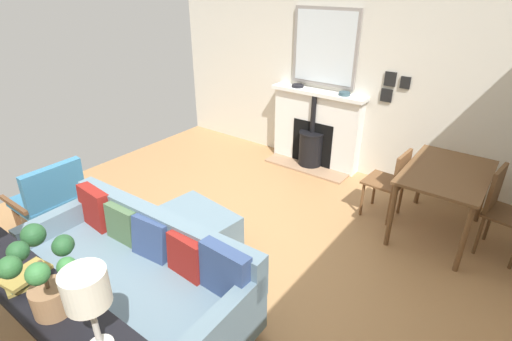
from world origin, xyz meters
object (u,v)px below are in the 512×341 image
armchair_accent (50,195)px  dining_table (446,179)px  table_lamp_far_end (87,292)px  dining_chair_by_back_wall (501,205)px  sofa (139,273)px  console_table (39,300)px  dining_chair_near_fireplace (392,179)px  potted_plant (45,273)px  ottoman (198,227)px  book_stack (26,278)px  mantel_bowl_near (298,86)px  mantel_bowl_far (344,93)px  fireplace (315,133)px

armchair_accent → dining_table: (-2.40, 3.29, 0.20)m
table_lamp_far_end → dining_chair_by_back_wall: bearing=155.5°
sofa → armchair_accent: bearing=-95.2°
sofa → table_lamp_far_end: size_ratio=4.03×
sofa → dining_chair_by_back_wall: bearing=139.4°
console_table → dining_chair_near_fireplace: dining_chair_near_fireplace is taller
sofa → table_lamp_far_end: 1.26m
potted_plant → dining_chair_near_fireplace: 3.43m
ottoman → armchair_accent: (0.70, -1.43, 0.20)m
sofa → book_stack: 0.84m
dining_table → table_lamp_far_end: bearing=-16.7°
armchair_accent → dining_table: armchair_accent is taller
sofa → table_lamp_far_end: table_lamp_far_end is taller
console_table → table_lamp_far_end: bearing=90.0°
mantel_bowl_near → console_table: (4.02, 0.55, -0.47)m
mantel_bowl_near → armchair_accent: 3.39m
console_table → sofa: bearing=180.0°
mantel_bowl_far → dining_chair_by_back_wall: mantel_bowl_far is taller
ottoman → book_stack: (1.57, 0.07, 0.52)m
book_stack → dining_table: (-3.27, 1.79, -0.11)m
ottoman → table_lamp_far_end: size_ratio=1.65×
console_table → potted_plant: size_ratio=3.64×
mantel_bowl_near → dining_chair_near_fireplace: bearing=66.0°
mantel_bowl_near → sofa: size_ratio=0.08×
table_lamp_far_end → dining_table: (-3.27, 0.98, -0.47)m
armchair_accent → sofa: bearing=84.8°
mantel_bowl_near → console_table: size_ratio=0.09×
fireplace → armchair_accent: size_ratio=1.68×
dining_chair_by_back_wall → mantel_bowl_near: bearing=-105.1°
dining_chair_near_fireplace → console_table: bearing=-19.4°
sofa → dining_chair_near_fireplace: size_ratio=2.50×
ottoman → book_stack: book_stack is taller
book_stack → dining_chair_by_back_wall: dining_chair_by_back_wall is taller
fireplace → dining_chair_by_back_wall: fireplace is taller
potted_plant → console_table: bearing=-89.9°
dining_table → dining_chair_by_back_wall: dining_chair_by_back_wall is taller
mantel_bowl_near → dining_chair_by_back_wall: (0.74, 2.74, -0.59)m
armchair_accent → potted_plant: (0.87, 1.86, 0.55)m
armchair_accent → ottoman: bearing=116.2°
dining_table → dining_chair_near_fireplace: bearing=-89.5°
book_stack → sofa: bearing=170.7°
mantel_bowl_far → ottoman: bearing=-8.1°
sofa → potted_plant: size_ratio=4.07×
mantel_bowl_near → dining_chair_by_back_wall: bearing=74.9°
ottoman → dining_table: (-1.69, 1.86, 0.40)m
potted_plant → dining_chair_by_back_wall: potted_plant is taller
mantel_bowl_far → table_lamp_far_end: (4.02, 0.53, -0.00)m
fireplace → dining_table: (0.74, 1.89, 0.16)m
dining_table → dining_chair_by_back_wall: size_ratio=1.27×
ottoman → potted_plant: bearing=15.3°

